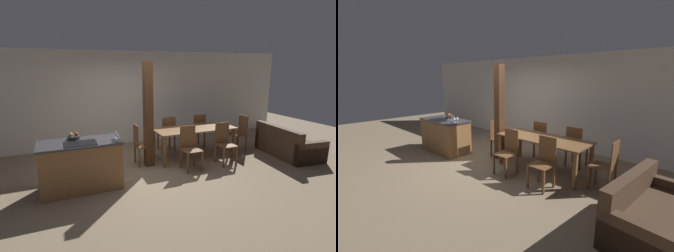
{
  "view_description": "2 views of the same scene",
  "coord_description": "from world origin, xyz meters",
  "views": [
    {
      "loc": [
        -1.64,
        -5.13,
        2.29
      ],
      "look_at": [
        0.6,
        0.2,
        0.95
      ],
      "focal_mm": 28.0,
      "sensor_mm": 36.0,
      "label": 1
    },
    {
      "loc": [
        4.12,
        -3.57,
        2.06
      ],
      "look_at": [
        0.6,
        0.2,
        0.95
      ],
      "focal_mm": 24.0,
      "sensor_mm": 36.0,
      "label": 2
    }
  ],
  "objects": [
    {
      "name": "ground_plane",
      "position": [
        0.0,
        0.0,
        0.0
      ],
      "size": [
        16.0,
        16.0,
        0.0
      ],
      "primitive_type": "plane",
      "color": "#847056"
    },
    {
      "name": "wall_back",
      "position": [
        0.0,
        2.43,
        1.35
      ],
      "size": [
        11.2,
        0.08,
        2.7
      ],
      "color": "silver",
      "rests_on": "ground_plane"
    },
    {
      "name": "kitchen_island",
      "position": [
        -1.35,
        -0.23,
        0.46
      ],
      "size": [
        1.48,
        0.76,
        0.93
      ],
      "color": "olive",
      "rests_on": "ground_plane"
    },
    {
      "name": "fruit_bowl",
      "position": [
        -1.43,
        0.01,
        0.97
      ],
      "size": [
        0.22,
        0.22,
        0.11
      ],
      "color": "#383D47",
      "rests_on": "kitchen_island"
    },
    {
      "name": "wine_glass_near",
      "position": [
        -0.69,
        -0.53,
        1.04
      ],
      "size": [
        0.07,
        0.07,
        0.15
      ],
      "color": "silver",
      "rests_on": "kitchen_island"
    },
    {
      "name": "wine_glass_middle",
      "position": [
        -0.69,
        -0.44,
        1.04
      ],
      "size": [
        0.07,
        0.07,
        0.15
      ],
      "color": "silver",
      "rests_on": "kitchen_island"
    },
    {
      "name": "wine_glass_far",
      "position": [
        -0.69,
        -0.35,
        1.04
      ],
      "size": [
        0.07,
        0.07,
        0.15
      ],
      "color": "silver",
      "rests_on": "kitchen_island"
    },
    {
      "name": "wine_glass_end",
      "position": [
        -0.69,
        -0.26,
        1.04
      ],
      "size": [
        0.07,
        0.07,
        0.15
      ],
      "color": "silver",
      "rests_on": "kitchen_island"
    },
    {
      "name": "dining_table",
      "position": [
        1.44,
        0.5,
        0.67
      ],
      "size": [
        2.05,
        0.86,
        0.76
      ],
      "color": "brown",
      "rests_on": "ground_plane"
    },
    {
      "name": "dining_chair_near_left",
      "position": [
        0.98,
        -0.15,
        0.51
      ],
      "size": [
        0.4,
        0.4,
        0.97
      ],
      "color": "brown",
      "rests_on": "ground_plane"
    },
    {
      "name": "dining_chair_near_right",
      "position": [
        1.9,
        -0.15,
        0.51
      ],
      "size": [
        0.4,
        0.4,
        0.97
      ],
      "color": "brown",
      "rests_on": "ground_plane"
    },
    {
      "name": "dining_chair_far_left",
      "position": [
        0.98,
        1.16,
        0.51
      ],
      "size": [
        0.4,
        0.4,
        0.97
      ],
      "rotation": [
        0.0,
        0.0,
        3.14
      ],
      "color": "brown",
      "rests_on": "ground_plane"
    },
    {
      "name": "dining_chair_far_right",
      "position": [
        1.9,
        1.16,
        0.51
      ],
      "size": [
        0.4,
        0.4,
        0.97
      ],
      "rotation": [
        0.0,
        0.0,
        3.14
      ],
      "color": "brown",
      "rests_on": "ground_plane"
    },
    {
      "name": "dining_chair_head_end",
      "position": [
        0.04,
        0.5,
        0.51
      ],
      "size": [
        0.4,
        0.4,
        0.97
      ],
      "rotation": [
        0.0,
        0.0,
        1.57
      ],
      "color": "brown",
      "rests_on": "ground_plane"
    },
    {
      "name": "dining_chair_foot_end",
      "position": [
        2.85,
        0.5,
        0.51
      ],
      "size": [
        0.4,
        0.4,
        0.97
      ],
      "rotation": [
        0.0,
        0.0,
        -1.57
      ],
      "color": "brown",
      "rests_on": "ground_plane"
    },
    {
      "name": "couch",
      "position": [
        3.76,
        -0.31,
        0.26
      ],
      "size": [
        1.05,
        1.71,
        0.78
      ],
      "rotation": [
        0.0,
        0.0,
        1.47
      ],
      "color": "#473323",
      "rests_on": "ground_plane"
    },
    {
      "name": "timber_post",
      "position": [
        0.19,
        0.39,
        1.19
      ],
      "size": [
        0.19,
        0.19,
        2.38
      ],
      "color": "#4C2D19",
      "rests_on": "ground_plane"
    }
  ]
}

